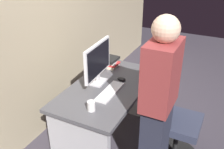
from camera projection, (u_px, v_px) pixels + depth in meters
name	position (u px, v px, depth m)	size (l,w,h in m)	color
ground_plane	(108.00, 139.00, 3.09)	(9.00, 9.00, 0.00)	#3D3842
wall_back	(37.00, 6.00, 2.74)	(6.40, 0.10, 3.00)	tan
desk	(108.00, 104.00, 2.86)	(1.34, 0.73, 0.73)	#4C4C51
office_chair	(173.00, 123.00, 2.67)	(0.52, 0.52, 0.94)	black
person_at_desk	(158.00, 106.00, 2.23)	(0.40, 0.24, 1.64)	#262838
monitor	(98.00, 61.00, 2.71)	(0.54, 0.15, 0.46)	silver
keyboard	(110.00, 92.00, 2.63)	(0.43, 0.13, 0.02)	white
mouse	(122.00, 79.00, 2.86)	(0.06, 0.10, 0.03)	black
cup_near_keyboard	(91.00, 106.00, 2.34)	(0.07, 0.07, 0.10)	silver
book_stack	(111.00, 62.00, 3.17)	(0.21, 0.17, 0.11)	beige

